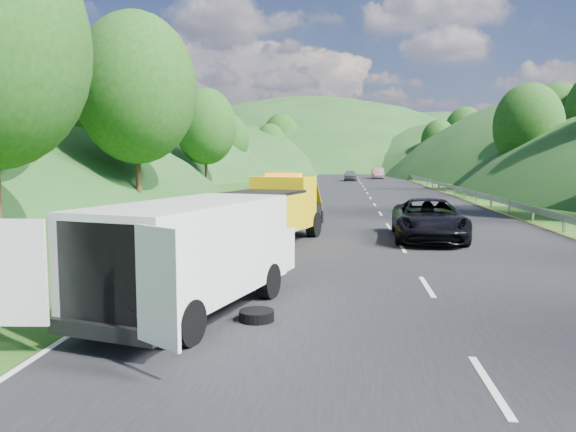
# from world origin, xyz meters

# --- Properties ---
(ground) EXTENTS (320.00, 320.00, 0.00)m
(ground) POSITION_xyz_m (0.00, 0.00, 0.00)
(ground) COLOR #38661E
(ground) RESTS_ON ground
(road_surface) EXTENTS (14.00, 200.00, 0.02)m
(road_surface) POSITION_xyz_m (3.00, 40.00, 0.01)
(road_surface) COLOR black
(road_surface) RESTS_ON ground
(guardrail) EXTENTS (0.06, 140.00, 1.52)m
(guardrail) POSITION_xyz_m (10.30, 52.50, 0.00)
(guardrail) COLOR gray
(guardrail) RESTS_ON ground
(tree_line_left) EXTENTS (14.00, 140.00, 14.00)m
(tree_line_left) POSITION_xyz_m (-19.00, 60.00, 0.00)
(tree_line_left) COLOR #295F1B
(tree_line_left) RESTS_ON ground
(tree_line_right) EXTENTS (14.00, 140.00, 14.00)m
(tree_line_right) POSITION_xyz_m (23.00, 60.00, 0.00)
(tree_line_right) COLOR #295F1B
(tree_line_right) RESTS_ON ground
(hills_backdrop) EXTENTS (201.00, 288.60, 44.00)m
(hills_backdrop) POSITION_xyz_m (6.50, 134.70, 0.00)
(hills_backdrop) COLOR #2D5B23
(hills_backdrop) RESTS_ON ground
(tow_truck) EXTENTS (3.59, 6.34, 2.57)m
(tow_truck) POSITION_xyz_m (-1.66, 4.75, 1.26)
(tow_truck) COLOR black
(tow_truck) RESTS_ON ground
(white_van) EXTENTS (4.42, 6.97, 2.30)m
(white_van) POSITION_xyz_m (-2.06, -4.79, 1.30)
(white_van) COLOR black
(white_van) RESTS_ON ground
(woman) EXTENTS (0.68, 0.75, 1.68)m
(woman) POSITION_xyz_m (-3.78, 0.85, 0.00)
(woman) COLOR white
(woman) RESTS_ON ground
(child) EXTENTS (0.60, 0.50, 1.12)m
(child) POSITION_xyz_m (-1.36, -1.11, 0.00)
(child) COLOR tan
(child) RESTS_ON ground
(worker) EXTENTS (1.35, 1.10, 1.83)m
(worker) POSITION_xyz_m (-2.03, -5.88, 0.00)
(worker) COLOR black
(worker) RESTS_ON ground
(suitcase) EXTENTS (0.45, 0.34, 0.64)m
(suitcase) POSITION_xyz_m (-4.93, 0.68, 0.32)
(suitcase) COLOR #625E4A
(suitcase) RESTS_ON ground
(spare_tire) EXTENTS (0.69, 0.69, 0.20)m
(spare_tire) POSITION_xyz_m (-0.72, -5.24, 0.00)
(spare_tire) COLOR black
(spare_tire) RESTS_ON ground
(passing_suv) EXTENTS (2.90, 5.78, 1.57)m
(passing_suv) POSITION_xyz_m (4.19, 6.06, 0.00)
(passing_suv) COLOR black
(passing_suv) RESTS_ON ground
(dist_car_a) EXTENTS (1.73, 4.31, 1.47)m
(dist_car_a) POSITION_xyz_m (1.81, 60.12, 0.00)
(dist_car_a) COLOR #414145
(dist_car_a) RESTS_ON ground
(dist_car_b) EXTENTS (1.66, 4.76, 1.57)m
(dist_car_b) POSITION_xyz_m (5.91, 68.37, 0.00)
(dist_car_b) COLOR #7B5254
(dist_car_b) RESTS_ON ground
(dist_car_c) EXTENTS (1.86, 4.57, 1.33)m
(dist_car_c) POSITION_xyz_m (2.13, 92.94, 0.00)
(dist_car_c) COLOR #8F475A
(dist_car_c) RESTS_ON ground
(dist_car_d) EXTENTS (1.73, 4.31, 1.47)m
(dist_car_d) POSITION_xyz_m (5.20, 113.05, 0.00)
(dist_car_d) COLOR #4F6366
(dist_car_d) RESTS_ON ground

